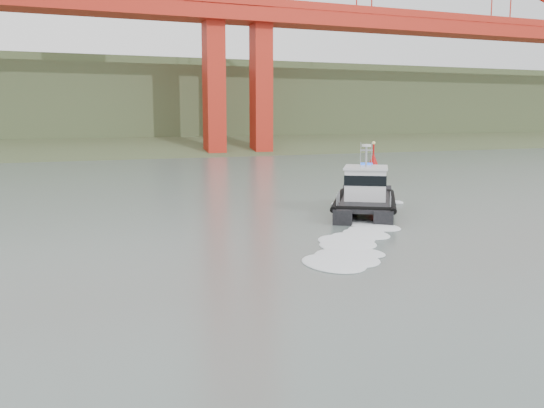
{
  "coord_description": "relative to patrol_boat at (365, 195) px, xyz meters",
  "views": [
    {
      "loc": [
        -10.78,
        -18.41,
        6.53
      ],
      "look_at": [
        -0.11,
        7.35,
        2.4
      ],
      "focal_mm": 40.0,
      "sensor_mm": 36.0,
      "label": 1
    }
  ],
  "objects": [
    {
      "name": "ground",
      "position": [
        -10.31,
        -16.19,
        -1.19
      ],
      "size": [
        400.0,
        400.0,
        0.0
      ],
      "primitive_type": "plane",
      "color": "#566660",
      "rests_on": "ground"
    },
    {
      "name": "headlands",
      "position": [
        -10.31,
        109.3,
        5.86
      ],
      "size": [
        500.0,
        105.36,
        27.12
      ],
      "color": "#3F512E",
      "rests_on": "ground"
    },
    {
      "name": "patrol_boat",
      "position": [
        0.0,
        0.0,
        0.0
      ],
      "size": [
        8.27,
        10.14,
        4.74
      ],
      "rotation": [
        0.0,
        0.0,
        -0.57
      ],
      "color": "black",
      "rests_on": "ground"
    },
    {
      "name": "nav_buoy",
      "position": [
        12.23,
        18.67,
        -0.13
      ],
      "size": [
        1.94,
        1.94,
        4.04
      ],
      "color": "#AE0C0C",
      "rests_on": "ground"
    }
  ]
}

